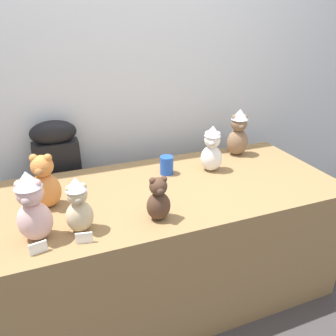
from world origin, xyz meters
TOP-DOWN VIEW (x-y plane):
  - ground_plane at (0.00, 0.00)m, footprint 10.00×10.00m
  - wall_back at (0.00, 0.92)m, footprint 7.00×0.08m
  - display_table at (0.00, 0.25)m, footprint 1.91×0.83m
  - instrument_case at (-0.54, 0.80)m, footprint 0.28×0.12m
  - teddy_bear_sand at (-0.50, 0.02)m, footprint 0.12×0.11m
  - teddy_bear_blush at (-0.68, 0.02)m, footprint 0.17×0.15m
  - teddy_bear_snow at (0.33, 0.37)m, footprint 0.17×0.16m
  - teddy_bear_ginger at (-0.62, 0.28)m, footprint 0.17×0.16m
  - teddy_bear_cocoa at (-0.15, -0.02)m, footprint 0.12×0.10m
  - teddy_bear_mocha at (0.61, 0.53)m, footprint 0.17×0.15m
  - party_cup_blue at (0.06, 0.42)m, footprint 0.08×0.08m
  - name_card_front_left at (-0.68, -0.08)m, footprint 0.07×0.02m
  - name_card_front_middle at (-0.50, -0.08)m, footprint 0.07×0.02m

SIDE VIEW (x-z plane):
  - ground_plane at x=0.00m, z-range 0.00..0.00m
  - display_table at x=0.00m, z-range 0.00..0.73m
  - instrument_case at x=-0.54m, z-range 0.00..1.03m
  - name_card_front_left at x=-0.68m, z-range 0.73..0.78m
  - name_card_front_middle at x=-0.50m, z-range 0.73..0.78m
  - party_cup_blue at x=0.06m, z-range 0.73..0.84m
  - teddy_bear_cocoa at x=-0.15m, z-range 0.73..0.94m
  - teddy_bear_sand at x=-0.50m, z-range 0.73..0.99m
  - teddy_bear_ginger at x=-0.62m, z-range 0.72..1.00m
  - teddy_bear_snow at x=0.33m, z-range 0.73..1.01m
  - teddy_bear_blush at x=-0.68m, z-range 0.73..1.04m
  - teddy_bear_mocha at x=0.61m, z-range 0.73..1.05m
  - wall_back at x=0.00m, z-range 0.00..2.60m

